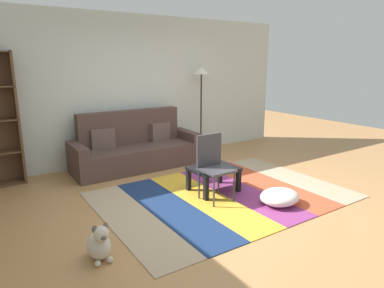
% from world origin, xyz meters
% --- Properties ---
extents(ground_plane, '(14.00, 14.00, 0.00)m').
position_xyz_m(ground_plane, '(0.00, 0.00, 0.00)').
color(ground_plane, '#B27F4C').
extents(back_wall, '(6.80, 0.10, 2.70)m').
position_xyz_m(back_wall, '(0.00, 2.55, 1.35)').
color(back_wall, silver).
rests_on(back_wall, ground_plane).
extents(rug, '(3.39, 2.37, 0.01)m').
position_xyz_m(rug, '(0.19, 0.09, 0.01)').
color(rug, tan).
rests_on(rug, ground_plane).
extents(couch, '(2.26, 0.80, 1.00)m').
position_xyz_m(couch, '(-0.28, 2.02, 0.34)').
color(couch, '#4C3833').
rests_on(couch, ground_plane).
extents(coffee_table, '(0.66, 0.52, 0.36)m').
position_xyz_m(coffee_table, '(0.17, 0.29, 0.30)').
color(coffee_table, black).
rests_on(coffee_table, rug).
extents(pouf, '(0.55, 0.47, 0.21)m').
position_xyz_m(pouf, '(0.61, -0.58, 0.11)').
color(pouf, white).
rests_on(pouf, rug).
extents(dog, '(0.22, 0.35, 0.40)m').
position_xyz_m(dog, '(-1.80, -0.52, 0.16)').
color(dog, beige).
rests_on(dog, ground_plane).
extents(standing_lamp, '(0.32, 0.32, 1.75)m').
position_xyz_m(standing_lamp, '(1.28, 2.21, 1.46)').
color(standing_lamp, black).
rests_on(standing_lamp, ground_plane).
extents(tv_remote, '(0.07, 0.15, 0.02)m').
position_xyz_m(tv_remote, '(0.09, 0.23, 0.38)').
color(tv_remote, black).
rests_on(tv_remote, coffee_table).
extents(folding_chair, '(0.40, 0.40, 0.90)m').
position_xyz_m(folding_chair, '(0.00, 0.09, 0.53)').
color(folding_chair, '#38383D').
rests_on(folding_chair, ground_plane).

